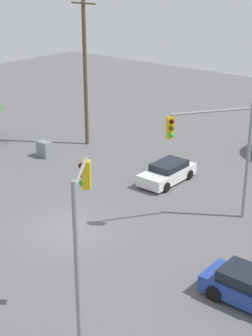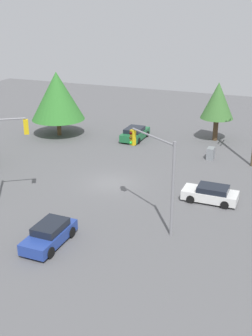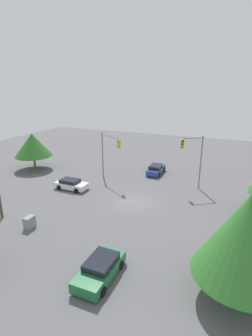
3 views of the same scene
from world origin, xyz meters
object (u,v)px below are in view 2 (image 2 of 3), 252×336
(sedan_green, at_px, (135,133))
(traffic_signal_cross, at_px, (155,163))
(traffic_signal_main, at_px, (5,146))
(electrical_cabinet, at_px, (211,153))
(sedan_blue, at_px, (50,234))
(sedan_white, at_px, (211,194))

(sedan_green, bearing_deg, traffic_signal_cross, -64.94)
(sedan_green, height_order, traffic_signal_cross, traffic_signal_cross)
(traffic_signal_main, distance_m, electrical_cabinet, 19.51)
(sedan_blue, xyz_separation_m, electrical_cabinet, (-18.90, 5.97, -0.10))
(sedan_white, bearing_deg, sedan_blue, 140.96)
(sedan_green, height_order, sedan_white, sedan_green)
(electrical_cabinet, bearing_deg, traffic_signal_cross, -3.56)
(sedan_white, relative_size, electrical_cabinet, 3.63)
(traffic_signal_main, bearing_deg, sedan_white, -11.92)
(electrical_cabinet, bearing_deg, sedan_green, -108.86)
(sedan_green, xyz_separation_m, electrical_cabinet, (3.04, 8.89, -0.11))
(traffic_signal_main, height_order, electrical_cabinet, traffic_signal_main)
(sedan_blue, bearing_deg, traffic_signal_main, -33.41)
(sedan_green, distance_m, sedan_blue, 22.13)
(sedan_green, xyz_separation_m, traffic_signal_main, (18.18, -2.78, 3.79))
(traffic_signal_main, bearing_deg, traffic_signal_cross, -30.05)
(sedan_blue, relative_size, traffic_signal_cross, 0.65)
(sedan_blue, distance_m, electrical_cabinet, 19.82)
(sedan_white, distance_m, traffic_signal_cross, 6.76)
(sedan_blue, xyz_separation_m, traffic_signal_cross, (-4.80, 5.09, 3.68))
(sedan_green, relative_size, traffic_signal_cross, 0.69)
(traffic_signal_cross, bearing_deg, sedan_blue, 77.46)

